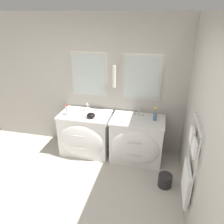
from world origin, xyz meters
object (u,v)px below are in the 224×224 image
object	(u,v)px
vanity_left	(85,134)
toiletry_bottle	(67,110)
amenity_bowl	(91,115)
waste_bin	(165,180)
flower_vase	(155,114)
vanity_right	(137,140)

from	to	relation	value
vanity_left	toiletry_bottle	world-z (taller)	toiletry_bottle
vanity_left	amenity_bowl	size ratio (longest dim) A/B	6.22
vanity_left	waste_bin	world-z (taller)	vanity_left
toiletry_bottle	amenity_bowl	xyz separation A→B (m)	(0.47, -0.03, -0.05)
amenity_bowl	waste_bin	xyz separation A→B (m)	(1.39, -0.52, -0.76)
toiletry_bottle	flower_vase	size ratio (longest dim) A/B	0.73
toiletry_bottle	waste_bin	distance (m)	2.10
amenity_bowl	waste_bin	distance (m)	1.67
toiletry_bottle	waste_bin	xyz separation A→B (m)	(1.86, -0.55, -0.81)
vanity_left	amenity_bowl	world-z (taller)	amenity_bowl
toiletry_bottle	waste_bin	size ratio (longest dim) A/B	0.90
flower_vase	toiletry_bottle	bearing A→B (deg)	-175.23
amenity_bowl	toiletry_bottle	bearing A→B (deg)	176.67
vanity_left	vanity_right	size ratio (longest dim) A/B	1.00
vanity_right	waste_bin	bearing A→B (deg)	-47.96
vanity_left	waste_bin	xyz separation A→B (m)	(1.56, -0.61, -0.31)
amenity_bowl	flower_vase	distance (m)	1.14
vanity_right	flower_vase	xyz separation A→B (m)	(0.29, 0.07, 0.52)
vanity_left	waste_bin	size ratio (longest dim) A/B	4.28
vanity_left	toiletry_bottle	bearing A→B (deg)	-168.36
vanity_left	waste_bin	distance (m)	1.70
vanity_right	amenity_bowl	size ratio (longest dim) A/B	6.22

